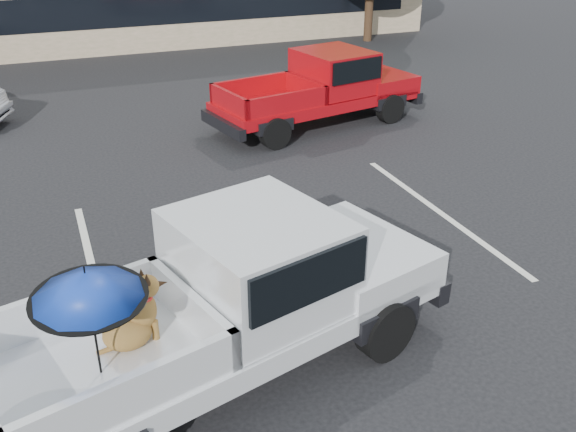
% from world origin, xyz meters
% --- Properties ---
extents(ground, '(90.00, 90.00, 0.00)m').
position_xyz_m(ground, '(0.00, 0.00, 0.00)').
color(ground, black).
rests_on(ground, ground).
extents(stripe_left, '(0.12, 5.00, 0.01)m').
position_xyz_m(stripe_left, '(-3.00, 2.00, 0.00)').
color(stripe_left, silver).
rests_on(stripe_left, ground).
extents(stripe_right, '(0.12, 5.00, 0.01)m').
position_xyz_m(stripe_right, '(3.00, 2.00, 0.00)').
color(stripe_right, silver).
rests_on(stripe_right, ground).
extents(silver_pickup, '(6.01, 3.40, 2.06)m').
position_xyz_m(silver_pickup, '(-1.54, -0.65, 1.05)').
color(silver_pickup, black).
rests_on(silver_pickup, ground).
extents(red_pickup, '(5.59, 2.87, 1.76)m').
position_xyz_m(red_pickup, '(3.29, 7.37, 0.96)').
color(red_pickup, black).
rests_on(red_pickup, ground).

